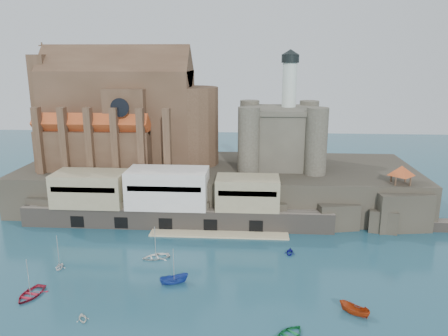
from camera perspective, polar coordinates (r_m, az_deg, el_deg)
ground at (r=79.74m, az=-3.16°, el=-13.72°), size 300.00×300.00×0.00m
promontory at (r=114.29m, az=-0.93°, el=-2.20°), size 100.00×36.00×10.00m
quay at (r=99.89m, az=-7.44°, el=-4.11°), size 70.00×12.00×13.05m
church at (r=117.45m, az=-12.66°, el=6.49°), size 47.00×25.93×30.51m
castle_keep at (r=112.74m, az=7.41°, el=4.44°), size 21.20×21.20×29.30m
rock_outcrop at (r=106.59m, az=21.75°, el=-5.02°), size 14.50×10.50×8.70m
pavilion at (r=104.33m, az=22.17°, el=-0.46°), size 6.40×6.40×5.40m
boat_0 at (r=79.81m, az=-23.94°, el=-15.02°), size 4.42×1.93×5.98m
boat_1 at (r=70.89m, az=-17.97°, el=-18.37°), size 2.64×2.36×2.61m
boat_2 at (r=77.36m, az=-6.52°, el=-14.75°), size 2.42×2.39×4.95m
boat_4 at (r=87.01m, az=-20.66°, el=-12.17°), size 2.46×1.54×2.81m
boat_5 at (r=71.80m, az=16.60°, el=-17.80°), size 2.55×2.53×4.78m
boat_6 at (r=86.49m, az=-8.89°, el=-11.53°), size 2.49×3.92×5.31m
boat_7 at (r=88.09m, az=8.57°, el=-11.01°), size 2.85×2.10×2.97m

